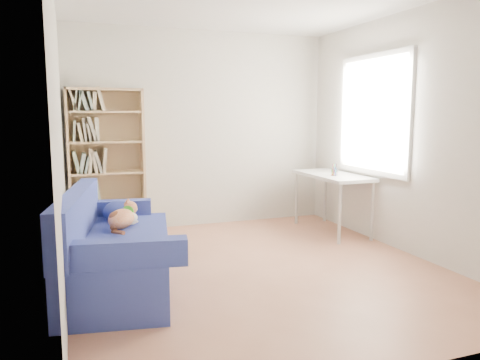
% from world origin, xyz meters
% --- Properties ---
extents(ground, '(4.00, 4.00, 0.00)m').
position_xyz_m(ground, '(0.00, 0.00, 0.00)').
color(ground, '#9F6248').
rests_on(ground, ground).
extents(room_shell, '(3.54, 4.04, 2.62)m').
position_xyz_m(room_shell, '(0.10, 0.03, 1.64)').
color(room_shell, silver).
rests_on(room_shell, ground).
extents(sofa, '(1.11, 1.88, 0.86)m').
position_xyz_m(sofa, '(-1.36, -0.01, 0.33)').
color(sofa, navy).
rests_on(sofa, ground).
extents(bookshelf, '(0.91, 0.28, 1.81)m').
position_xyz_m(bookshelf, '(-1.25, 1.84, 0.84)').
color(bookshelf, tan).
rests_on(bookshelf, ground).
extents(desk, '(0.55, 1.20, 0.75)m').
position_xyz_m(desk, '(1.46, 1.04, 0.67)').
color(desk, white).
rests_on(desk, ground).
extents(pen_cup, '(0.08, 0.08, 0.15)m').
position_xyz_m(pen_cup, '(1.39, 0.89, 0.81)').
color(pen_cup, white).
rests_on(pen_cup, desk).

